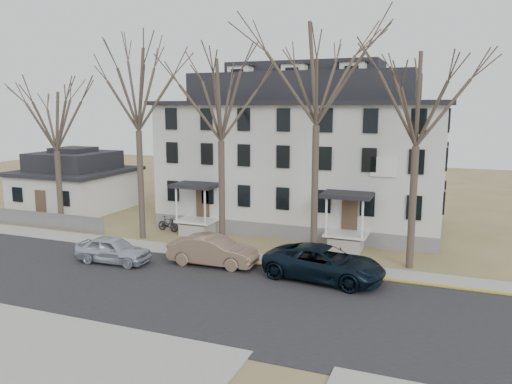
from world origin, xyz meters
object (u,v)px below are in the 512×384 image
at_px(tree_mid_right, 419,92).
at_px(car_silver, 113,250).
at_px(boarding_house, 304,154).
at_px(small_house, 75,184).
at_px(tree_far_left, 137,83).
at_px(bicycle_left, 168,226).
at_px(car_navy, 324,264).
at_px(bicycle_right, 168,224).
at_px(tree_mid_left, 221,94).
at_px(tree_center, 317,66).
at_px(car_tan, 213,251).
at_px(tree_bungalow, 54,117).

height_order(tree_mid_right, car_silver, tree_mid_right).
relative_size(boarding_house, car_silver, 4.72).
bearing_deg(small_house, tree_far_left, -29.39).
bearing_deg(boarding_house, bicycle_left, -144.16).
xyz_separation_m(tree_mid_right, car_navy, (-3.96, -3.73, -8.74)).
bearing_deg(small_house, bicycle_right, -19.14).
relative_size(tree_far_left, tree_mid_left, 1.08).
bearing_deg(bicycle_left, small_house, 80.78).
distance_m(tree_center, bicycle_left, 15.70).
height_order(tree_mid_right, car_navy, tree_mid_right).
bearing_deg(car_silver, tree_mid_left, -41.71).
xyz_separation_m(tree_far_left, tree_mid_right, (17.50, 0.00, -0.74)).
relative_size(car_silver, bicycle_right, 2.46).
height_order(tree_center, car_tan, tree_center).
xyz_separation_m(tree_mid_right, car_tan, (-10.37, -3.66, -8.77)).
bearing_deg(tree_far_left, car_silver, -73.02).
bearing_deg(small_house, boarding_house, 5.59).
distance_m(tree_mid_left, tree_bungalow, 13.08).
bearing_deg(bicycle_left, car_silver, -162.62).
xyz_separation_m(tree_far_left, bicycle_left, (0.66, 2.13, -9.90)).
bearing_deg(tree_bungalow, tree_far_left, 0.00).
distance_m(boarding_house, bicycle_right, 11.33).
bearing_deg(small_house, tree_mid_left, -20.03).
bearing_deg(tree_bungalow, car_navy, -10.30).
distance_m(tree_mid_right, bicycle_left, 19.29).
relative_size(tree_far_left, tree_center, 0.93).
distance_m(tree_mid_left, car_silver, 11.22).
height_order(car_silver, car_tan, car_tan).
distance_m(tree_far_left, bicycle_left, 10.15).
relative_size(tree_bungalow, car_tan, 2.14).
height_order(small_house, bicycle_right, small_house).
relative_size(tree_bungalow, bicycle_right, 6.01).
height_order(tree_mid_left, car_silver, tree_mid_left).
relative_size(boarding_house, bicycle_right, 11.60).
bearing_deg(bicycle_right, small_house, 79.90).
relative_size(tree_center, car_silver, 3.34).
height_order(boarding_house, tree_bungalow, boarding_house).
bearing_deg(small_house, tree_bungalow, -57.16).
bearing_deg(bicycle_left, tree_bungalow, 115.55).
height_order(tree_mid_left, tree_center, tree_center).
relative_size(tree_far_left, tree_mid_right, 1.08).
xyz_separation_m(tree_center, car_tan, (-4.87, -3.66, -10.25)).
xyz_separation_m(car_silver, bicycle_left, (-0.97, 7.47, -0.31)).
relative_size(boarding_house, tree_bungalow, 1.93).
relative_size(tree_center, bicycle_right, 8.20).
relative_size(small_house, tree_mid_right, 0.68).
bearing_deg(tree_center, bicycle_right, 169.30).
distance_m(tree_mid_left, bicycle_right, 10.71).
distance_m(small_house, tree_mid_right, 30.08).
xyz_separation_m(tree_mid_left, tree_center, (6.00, 0.00, 1.48)).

